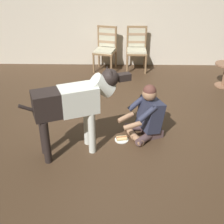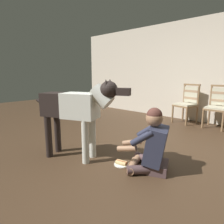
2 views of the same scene
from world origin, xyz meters
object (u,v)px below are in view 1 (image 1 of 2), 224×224
(dining_chair_left_of_pair, at_px, (106,46))
(large_dog, at_px, (74,103))
(hot_dog_on_plate, at_px, (122,139))
(person_sitting_on_floor, at_px, (147,115))
(dining_chair_right_of_pair, at_px, (137,47))

(dining_chair_left_of_pair, xyz_separation_m, large_dog, (-0.28, -3.24, 0.21))
(hot_dog_on_plate, bearing_deg, person_sitting_on_floor, 22.47)
(dining_chair_left_of_pair, xyz_separation_m, dining_chair_right_of_pair, (0.70, 0.00, 0.00))
(person_sitting_on_floor, relative_size, large_dog, 0.59)
(dining_chair_left_of_pair, height_order, large_dog, large_dog)
(dining_chair_right_of_pair, relative_size, large_dog, 0.70)
(dining_chair_right_of_pair, xyz_separation_m, large_dog, (-0.99, -3.24, 0.21))
(dining_chair_left_of_pair, relative_size, hot_dog_on_plate, 4.78)
(dining_chair_right_of_pair, xyz_separation_m, person_sitting_on_floor, (0.01, -2.83, -0.20))
(dining_chair_left_of_pair, distance_m, large_dog, 3.26)
(dining_chair_left_of_pair, relative_size, person_sitting_on_floor, 1.19)
(person_sitting_on_floor, bearing_deg, dining_chair_left_of_pair, 104.20)
(dining_chair_right_of_pair, xyz_separation_m, hot_dog_on_plate, (-0.36, -2.98, -0.52))
(dining_chair_left_of_pair, distance_m, hot_dog_on_plate, 3.05)
(person_sitting_on_floor, relative_size, hot_dog_on_plate, 4.04)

